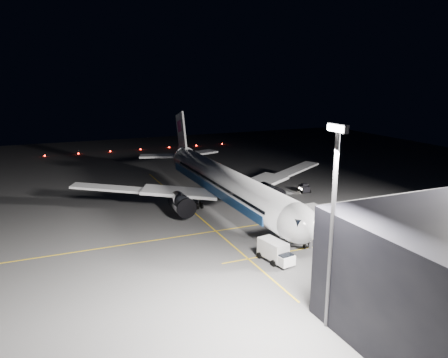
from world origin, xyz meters
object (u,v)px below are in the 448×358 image
floodlight_mast_south (333,211)px  safety_cone_c (268,191)px  service_truck (275,251)px  airliner (223,182)px  safety_cone_a (279,212)px  jet_bridge (385,207)px  safety_cone_b (262,197)px  baggage_tug (304,188)px

floodlight_mast_south → safety_cone_c: size_ratio=36.78×
service_truck → airliner: bearing=163.7°
safety_cone_c → safety_cone_a: bearing=-21.1°
floodlight_mast_south → safety_cone_a: floodlight_mast_south is taller
safety_cone_a → safety_cone_c: (-14.00, 5.39, -0.02)m
jet_bridge → safety_cone_a: (-16.00, -9.88, -4.28)m
service_truck → safety_cone_b: service_truck is taller
baggage_tug → safety_cone_b: 10.92m
airliner → safety_cone_b: (-2.97, 9.94, -4.90)m
floodlight_mast_south → baggage_tug: size_ratio=7.10×
safety_cone_b → baggage_tug: bearing=94.0°
jet_bridge → safety_cone_c: bearing=-171.5°
safety_cone_c → safety_cone_b: bearing=-42.5°
service_truck → safety_cone_c: bearing=143.3°
service_truck → baggage_tug: 37.61m
service_truck → safety_cone_a: bearing=139.0°
airliner → baggage_tug: bearing=100.1°
airliner → safety_cone_c: size_ratio=109.24×
safety_cone_b → safety_cone_c: 5.37m
safety_cone_a → safety_cone_b: size_ratio=1.15×
floodlight_mast_south → safety_cone_b: floodlight_mast_south is taller
jet_bridge → safety_cone_a: 19.28m
baggage_tug → safety_cone_b: size_ratio=5.59×
jet_bridge → service_truck: (2.30, -21.07, -3.02)m
jet_bridge → service_truck: jet_bridge is taller
service_truck → safety_cone_b: (-28.34, 12.96, -1.30)m
jet_bridge → safety_cone_b: (-26.04, -8.11, -4.32)m
baggage_tug → safety_cone_a: 16.63m
jet_bridge → safety_cone_c: size_ratio=61.12×
safety_cone_b → safety_cone_c: bearing=137.5°
safety_cone_a → safety_cone_b: bearing=170.0°
jet_bridge → safety_cone_b: bearing=-162.7°
airliner → service_truck: size_ratio=10.23×
jet_bridge → service_truck: bearing=-83.8°
jet_bridge → safety_cone_a: size_ratio=57.57×
jet_bridge → safety_cone_a: bearing=-148.3°
service_truck → safety_cone_b: 31.18m
safety_cone_c → floodlight_mast_south: bearing=-22.2°
floodlight_mast_south → safety_cone_c: bearing=157.8°
service_truck → safety_cone_c: service_truck is taller
airliner → floodlight_mast_south: floodlight_mast_south is taller
service_truck → baggage_tug: (-29.09, 23.83, -0.68)m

